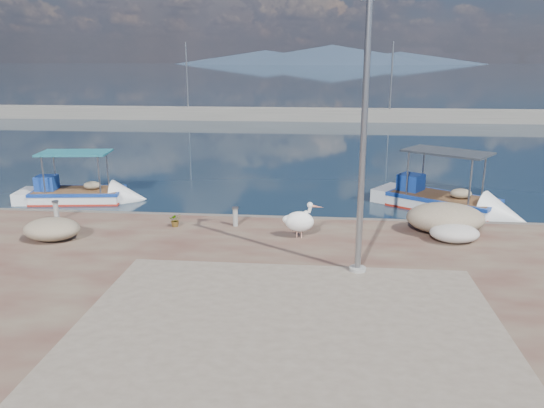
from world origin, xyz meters
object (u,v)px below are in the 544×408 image
Objects in this scene: pelican at (300,221)px; bollard_near at (235,216)px; boat_right at (441,204)px; lamp_post at (363,147)px; boat_left at (78,197)px.

pelican reaches higher than bollard_near.
bollard_near is at bearing -114.33° from boat_right.
pelican is (-5.52, -5.63, 0.84)m from boat_right.
lamp_post is (-3.87, -8.14, 3.58)m from boat_right.
bollard_near is at bearing 137.53° from lamp_post.
boat_left reaches higher than pelican.
boat_right is 9.02m from bollard_near.
bollard_near is (-2.21, 1.01, -0.20)m from pelican.
boat_left is 0.77× the size of lamp_post.
boat_left is 15.34m from boat_right.
lamp_post is (11.46, -7.90, 3.60)m from boat_left.
boat_left is at bearing 145.43° from lamp_post.
boat_left is at bearing 156.94° from pelican.
boat_right is at bearing 30.83° from bollard_near.
pelican is 0.18× the size of lamp_post.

